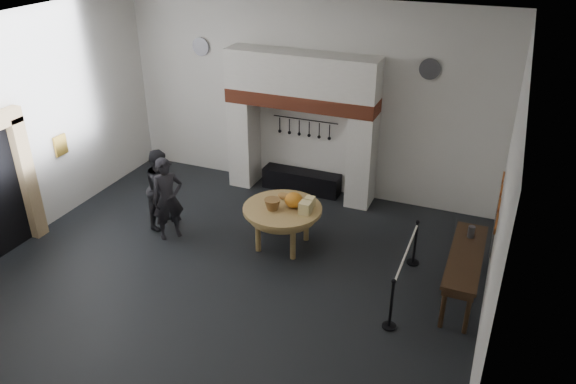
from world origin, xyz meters
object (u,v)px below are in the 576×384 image
at_px(work_table, 282,209).
at_px(barrier_post_far, 415,243).
at_px(barrier_post_near, 391,305).
at_px(iron_range, 302,181).
at_px(side_table, 466,256).
at_px(visitor_near, 168,199).
at_px(visitor_far, 162,188).

distance_m(work_table, barrier_post_far, 2.65).
relative_size(work_table, barrier_post_near, 1.75).
height_order(iron_range, barrier_post_far, barrier_post_far).
bearing_deg(side_table, visitor_near, -178.31).
xyz_separation_m(visitor_near, barrier_post_near, (4.90, -1.09, -0.43)).
bearing_deg(side_table, work_table, 173.77).
height_order(work_table, barrier_post_near, barrier_post_near).
relative_size(iron_range, barrier_post_far, 2.11).
distance_m(iron_range, barrier_post_near, 5.17).
bearing_deg(iron_range, visitor_far, -129.60).
relative_size(side_table, barrier_post_far, 2.44).
xyz_separation_m(work_table, barrier_post_far, (2.60, 0.35, -0.39)).
height_order(visitor_near, visitor_far, visitor_near).
bearing_deg(side_table, visitor_far, 177.92).
height_order(work_table, side_table, side_table).
bearing_deg(barrier_post_far, side_table, -37.30).
bearing_deg(barrier_post_near, visitor_far, 164.30).
relative_size(work_table, barrier_post_far, 1.75).
xyz_separation_m(side_table, barrier_post_near, (-0.97, -1.26, -0.42)).
bearing_deg(work_table, iron_range, 102.24).
relative_size(visitor_near, barrier_post_near, 1.96).
relative_size(iron_range, work_table, 1.20).
distance_m(visitor_far, barrier_post_far, 5.34).
distance_m(iron_range, barrier_post_far, 3.78).
height_order(iron_range, visitor_far, visitor_far).
bearing_deg(barrier_post_far, iron_range, 146.06).
distance_m(visitor_near, visitor_far, 0.57).
xyz_separation_m(iron_range, visitor_far, (-2.17, -2.62, 0.62)).
distance_m(work_table, side_table, 3.59).
height_order(work_table, visitor_far, visitor_far).
xyz_separation_m(iron_range, barrier_post_far, (3.13, -2.11, 0.20)).
bearing_deg(visitor_far, iron_range, -43.94).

